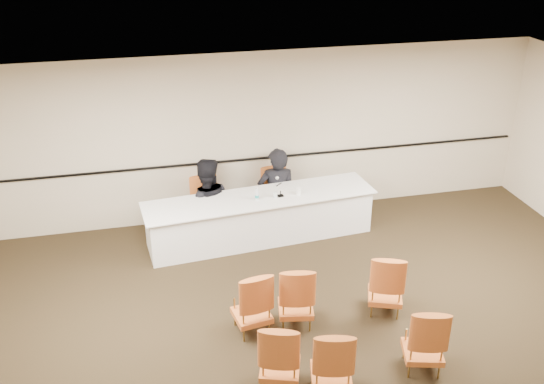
{
  "coord_description": "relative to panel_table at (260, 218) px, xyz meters",
  "views": [
    {
      "loc": [
        -2.09,
        -5.78,
        5.25
      ],
      "look_at": [
        -0.13,
        2.6,
        1.08
      ],
      "focal_mm": 40.0,
      "sensor_mm": 36.0,
      "label": 1
    }
  ],
  "objects": [
    {
      "name": "floor",
      "position": [
        0.23,
        -3.07,
        -0.39
      ],
      "size": [
        10.0,
        10.0,
        0.0
      ],
      "primitive_type": "plane",
      "color": "black",
      "rests_on": "ground"
    },
    {
      "name": "ceiling",
      "position": [
        0.23,
        -3.07,
        2.61
      ],
      "size": [
        10.0,
        10.0,
        0.0
      ],
      "primitive_type": "plane",
      "rotation": [
        3.14,
        0.0,
        0.0
      ],
      "color": "white",
      "rests_on": "ground"
    },
    {
      "name": "wall_back",
      "position": [
        0.23,
        0.93,
        1.11
      ],
      "size": [
        10.0,
        0.04,
        3.0
      ],
      "primitive_type": "cube",
      "color": "beige",
      "rests_on": "ground"
    },
    {
      "name": "wall_rail",
      "position": [
        0.23,
        0.89,
        0.71
      ],
      "size": [
        9.8,
        0.04,
        0.03
      ],
      "primitive_type": "cube",
      "color": "black",
      "rests_on": "wall_back"
    },
    {
      "name": "panel_table",
      "position": [
        0.0,
        0.0,
        0.0
      ],
      "size": [
        3.96,
        1.25,
        0.78
      ],
      "primitive_type": null,
      "rotation": [
        0.0,
        0.0,
        0.09
      ],
      "color": "white",
      "rests_on": "ground"
    },
    {
      "name": "panelist_main",
      "position": [
        0.43,
        0.62,
        0.02
      ],
      "size": [
        0.74,
        0.52,
        1.92
      ],
      "primitive_type": "imported",
      "rotation": [
        0.0,
        0.0,
        3.06
      ],
      "color": "black",
      "rests_on": "ground"
    },
    {
      "name": "panelist_main_chair",
      "position": [
        0.43,
        0.62,
        0.08
      ],
      "size": [
        0.54,
        0.54,
        0.95
      ],
      "primitive_type": null,
      "rotation": [
        0.0,
        0.0,
        0.09
      ],
      "color": "#B76620",
      "rests_on": "ground"
    },
    {
      "name": "panelist_second",
      "position": [
        -0.85,
        0.5,
        0.02
      ],
      "size": [
        0.93,
        0.74,
        1.87
      ],
      "primitive_type": "imported",
      "rotation": [
        0.0,
        0.0,
        3.11
      ],
      "color": "black",
      "rests_on": "ground"
    },
    {
      "name": "panelist_second_chair",
      "position": [
        -0.85,
        0.5,
        0.08
      ],
      "size": [
        0.54,
        0.54,
        0.95
      ],
      "primitive_type": null,
      "rotation": [
        0.0,
        0.0,
        0.09
      ],
      "color": "#B76620",
      "rests_on": "ground"
    },
    {
      "name": "papers",
      "position": [
        0.47,
        0.05,
        0.39
      ],
      "size": [
        0.34,
        0.28,
        0.0
      ],
      "primitive_type": "cube",
      "rotation": [
        0.0,
        0.0,
        -0.22
      ],
      "color": "white",
      "rests_on": "panel_table"
    },
    {
      "name": "microphone",
      "position": [
        0.34,
        -0.05,
        0.54
      ],
      "size": [
        0.13,
        0.23,
        0.3
      ],
      "primitive_type": null,
      "rotation": [
        0.0,
        0.0,
        0.12
      ],
      "color": "black",
      "rests_on": "panel_table"
    },
    {
      "name": "water_bottle",
      "position": [
        -0.07,
        -0.09,
        0.5
      ],
      "size": [
        0.08,
        0.08,
        0.22
      ],
      "primitive_type": null,
      "rotation": [
        0.0,
        0.0,
        -0.15
      ],
      "color": "teal",
      "rests_on": "panel_table"
    },
    {
      "name": "drinking_glass",
      "position": [
        0.24,
        -0.07,
        0.44
      ],
      "size": [
        0.07,
        0.07,
        0.1
      ],
      "primitive_type": "cylinder",
      "rotation": [
        0.0,
        0.0,
        0.11
      ],
      "color": "white",
      "rests_on": "panel_table"
    },
    {
      "name": "coffee_cup",
      "position": [
        0.65,
        -0.06,
        0.46
      ],
      "size": [
        0.1,
        0.1,
        0.13
      ],
      "primitive_type": "cylinder",
      "rotation": [
        0.0,
        0.0,
        -0.18
      ],
      "color": "white",
      "rests_on": "panel_table"
    },
    {
      "name": "aud_chair_front_left",
      "position": [
        -0.63,
        -2.4,
        0.08
      ],
      "size": [
        0.57,
        0.57,
        0.95
      ],
      "primitive_type": null,
      "rotation": [
        0.0,
        0.0,
        0.16
      ],
      "color": "#B76620",
      "rests_on": "ground"
    },
    {
      "name": "aud_chair_front_mid",
      "position": [
        -0.02,
        -2.39,
        0.08
      ],
      "size": [
        0.58,
        0.58,
        0.95
      ],
      "primitive_type": null,
      "rotation": [
        0.0,
        0.0,
        -0.18
      ],
      "color": "#B76620",
      "rests_on": "ground"
    },
    {
      "name": "aud_chair_front_right",
      "position": [
        1.27,
        -2.39,
        0.08
      ],
      "size": [
        0.65,
        0.65,
        0.95
      ],
      "primitive_type": null,
      "rotation": [
        0.0,
        0.0,
        -0.36
      ],
      "color": "#B76620",
      "rests_on": "ground"
    },
    {
      "name": "aud_chair_back_left",
      "position": [
        -0.51,
        -3.48,
        0.08
      ],
      "size": [
        0.63,
        0.63,
        0.95
      ],
      "primitive_type": null,
      "rotation": [
        0.0,
        0.0,
        -0.33
      ],
      "color": "#B76620",
      "rests_on": "ground"
    },
    {
      "name": "aud_chair_back_mid",
      "position": [
        0.04,
        -3.72,
        0.08
      ],
      "size": [
        0.6,
        0.6,
        0.95
      ],
      "primitive_type": null,
      "rotation": [
        0.0,
        0.0,
        -0.23
      ],
      "color": "#B76620",
      "rests_on": "ground"
    },
    {
      "name": "aud_chair_back_right",
      "position": [
        1.26,
        -3.59,
        0.08
      ],
      "size": [
        0.61,
        0.61,
        0.95
      ],
      "primitive_type": null,
      "rotation": [
        0.0,
        0.0,
        -0.26
      ],
      "color": "#B76620",
      "rests_on": "ground"
    }
  ]
}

